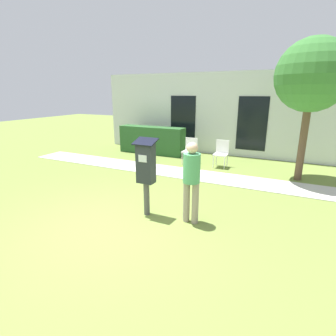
{
  "coord_description": "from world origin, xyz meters",
  "views": [
    {
      "loc": [
        2.84,
        -3.49,
        2.44
      ],
      "look_at": [
        0.76,
        0.83,
        1.05
      ],
      "focal_mm": 28.0,
      "sensor_mm": 36.0,
      "label": 1
    }
  ],
  "objects_px": {
    "parking_meter": "(146,167)",
    "outdoor_chair_middle": "(221,151)",
    "person_standing": "(191,177)",
    "outdoor_chair_left": "(190,149)"
  },
  "relations": [
    {
      "from": "person_standing",
      "to": "outdoor_chair_middle",
      "type": "bearing_deg",
      "value": 80.15
    },
    {
      "from": "person_standing",
      "to": "outdoor_chair_left",
      "type": "distance_m",
      "value": 4.44
    },
    {
      "from": "outdoor_chair_left",
      "to": "outdoor_chair_middle",
      "type": "bearing_deg",
      "value": -14.33
    },
    {
      "from": "parking_meter",
      "to": "outdoor_chair_middle",
      "type": "relative_size",
      "value": 1.77
    },
    {
      "from": "person_standing",
      "to": "outdoor_chair_middle",
      "type": "distance_m",
      "value": 4.21
    },
    {
      "from": "outdoor_chair_left",
      "to": "outdoor_chair_middle",
      "type": "xyz_separation_m",
      "value": [
        1.11,
        0.04,
        0.0
      ]
    },
    {
      "from": "parking_meter",
      "to": "person_standing",
      "type": "height_order",
      "value": "parking_meter"
    },
    {
      "from": "parking_meter",
      "to": "person_standing",
      "type": "relative_size",
      "value": 1.01
    },
    {
      "from": "person_standing",
      "to": "outdoor_chair_left",
      "type": "bearing_deg",
      "value": 94.59
    },
    {
      "from": "person_standing",
      "to": "outdoor_chair_middle",
      "type": "xyz_separation_m",
      "value": [
        -0.49,
        4.17,
        -0.4
      ]
    }
  ]
}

